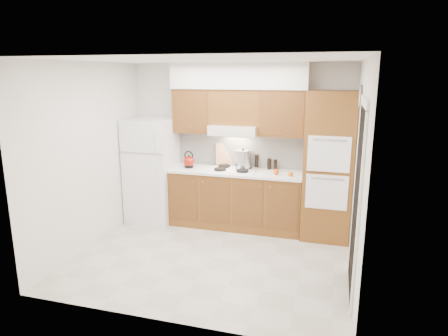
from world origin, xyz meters
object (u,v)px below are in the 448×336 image
Objects in this scene: stock_pot at (243,159)px; kettle at (189,162)px; fridge at (152,170)px; oven_cabinet at (328,166)px.

kettle is at bearing -170.38° from stock_pot.
stock_pot is at bearing 6.36° from fridge.
oven_cabinet reaches higher than kettle.
kettle is 0.88m from stock_pot.
oven_cabinet is 1.34m from stock_pot.
fridge reaches higher than stock_pot.
kettle is 0.66× the size of stock_pot.
stock_pot is at bearing 174.25° from oven_cabinet.
stock_pot is (-1.33, 0.13, 0.01)m from oven_cabinet.
fridge is 9.56× the size of kettle.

